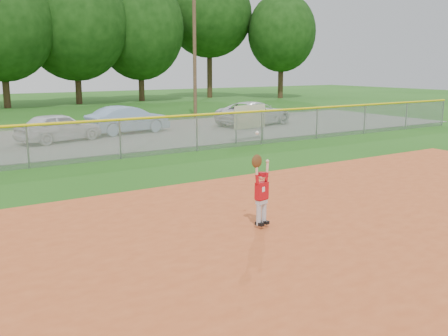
{
  "coord_description": "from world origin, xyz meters",
  "views": [
    {
      "loc": [
        -6.74,
        -7.84,
        3.49
      ],
      "look_at": [
        -0.49,
        1.94,
        1.1
      ],
      "focal_mm": 40.0,
      "sensor_mm": 36.0,
      "label": 1
    }
  ],
  "objects_px": {
    "car_white_b": "(255,113)",
    "ballplayer": "(261,190)",
    "car_white_a": "(59,127)",
    "car_blue": "(128,120)",
    "sponsor_sign": "(250,118)"
  },
  "relations": [
    {
      "from": "car_white_a",
      "to": "sponsor_sign",
      "type": "distance_m",
      "value": 8.82
    },
    {
      "from": "car_blue",
      "to": "sponsor_sign",
      "type": "xyz_separation_m",
      "value": [
        3.67,
        -5.72,
        0.39
      ]
    },
    {
      "from": "car_white_a",
      "to": "car_white_b",
      "type": "bearing_deg",
      "value": -103.3
    },
    {
      "from": "sponsor_sign",
      "to": "ballplayer",
      "type": "bearing_deg",
      "value": -124.41
    },
    {
      "from": "car_white_b",
      "to": "ballplayer",
      "type": "bearing_deg",
      "value": 131.19
    },
    {
      "from": "car_blue",
      "to": "sponsor_sign",
      "type": "bearing_deg",
      "value": -156.3
    },
    {
      "from": "car_blue",
      "to": "sponsor_sign",
      "type": "height_order",
      "value": "sponsor_sign"
    },
    {
      "from": "ballplayer",
      "to": "car_blue",
      "type": "bearing_deg",
      "value": 77.82
    },
    {
      "from": "car_blue",
      "to": "car_white_b",
      "type": "height_order",
      "value": "car_blue"
    },
    {
      "from": "car_white_a",
      "to": "car_blue",
      "type": "height_order",
      "value": "car_blue"
    },
    {
      "from": "car_white_a",
      "to": "sponsor_sign",
      "type": "relative_size",
      "value": 2.05
    },
    {
      "from": "car_blue",
      "to": "ballplayer",
      "type": "relative_size",
      "value": 2.09
    },
    {
      "from": "sponsor_sign",
      "to": "ballplayer",
      "type": "relative_size",
      "value": 0.93
    },
    {
      "from": "car_white_b",
      "to": "sponsor_sign",
      "type": "xyz_separation_m",
      "value": [
        -4.02,
        -5.15,
        0.4
      ]
    },
    {
      "from": "car_blue",
      "to": "car_white_a",
      "type": "bearing_deg",
      "value": 96.93
    }
  ]
}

